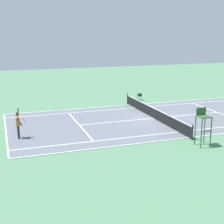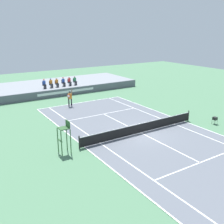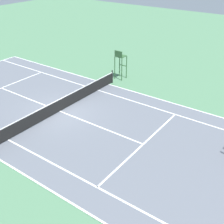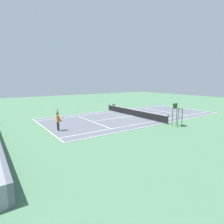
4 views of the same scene
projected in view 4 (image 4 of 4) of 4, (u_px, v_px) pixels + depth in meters
The scene contains 7 objects.
ground_plane at pixel (133, 116), 25.83m from camera, with size 80.00×80.00×0.00m, color #4C7A56.
court at pixel (133, 116), 25.83m from camera, with size 11.08×23.88×0.03m.
net at pixel (133, 112), 25.74m from camera, with size 11.98×0.10×1.07m.
tennis_player at pixel (58, 121), 18.00m from camera, with size 0.78×0.62×2.08m.
tennis_ball at pixel (69, 131), 17.88m from camera, with size 0.07×0.07×0.07m, color #D1E533.
umpire_chair at pixel (177, 112), 19.84m from camera, with size 0.77×0.77×2.44m.
ball_hopper at pixel (114, 105), 32.84m from camera, with size 0.36×0.36×0.70m.
Camera 4 is at (-19.22, 16.81, 4.87)m, focal length 30.03 mm.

